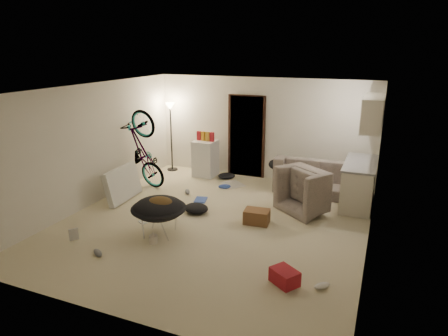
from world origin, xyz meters
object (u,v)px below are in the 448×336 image
at_px(kitchen_counter, 359,184).
at_px(armchair, 314,194).
at_px(sofa, 320,179).
at_px(saucer_chair, 159,213).
at_px(mini_fridge, 205,158).
at_px(drink_case_a, 257,217).
at_px(floor_lamp, 171,122).
at_px(tv_box, 123,184).
at_px(bicycle, 144,167).
at_px(drink_case_b, 285,277).
at_px(juicer, 153,239).

relative_size(kitchen_counter, armchair, 1.46).
xyz_separation_m(sofa, saucer_chair, (-2.26, -3.28, 0.11)).
bearing_deg(mini_fridge, kitchen_counter, -7.14).
bearing_deg(saucer_chair, drink_case_a, 37.42).
height_order(floor_lamp, kitchen_counter, floor_lamp).
height_order(tv_box, drink_case_a, tv_box).
height_order(kitchen_counter, tv_box, kitchen_counter).
height_order(armchair, bicycle, bicycle).
bearing_deg(drink_case_b, juicer, -153.38).
relative_size(tv_box, drink_case_b, 2.92).
bearing_deg(tv_box, juicer, -44.37).
xyz_separation_m(saucer_chair, drink_case_a, (1.44, 1.10, -0.28)).
xyz_separation_m(floor_lamp, mini_fridge, (1.04, -0.10, -0.85)).
xyz_separation_m(mini_fridge, drink_case_a, (2.12, -2.28, -0.33)).
height_order(sofa, drink_case_a, sofa).
height_order(mini_fridge, tv_box, mini_fridge).
bearing_deg(drink_case_b, saucer_chair, -160.70).
bearing_deg(mini_fridge, juicer, -77.41).
height_order(floor_lamp, saucer_chair, floor_lamp).
distance_m(saucer_chair, juicer, 0.47).
height_order(kitchen_counter, armchair, kitchen_counter).
height_order(kitchen_counter, sofa, kitchen_counter).
xyz_separation_m(bicycle, saucer_chair, (1.62, -1.99, -0.10)).
bearing_deg(drink_case_b, bicycle, -178.63).
xyz_separation_m(bicycle, mini_fridge, (0.94, 1.39, -0.04)).
bearing_deg(drink_case_a, sofa, 64.38).
relative_size(bicycle, mini_fridge, 2.08).
relative_size(bicycle, tv_box, 1.74).
relative_size(armchair, juicer, 4.86).
bearing_deg(kitchen_counter, saucer_chair, -137.70).
height_order(kitchen_counter, bicycle, bicycle).
distance_m(kitchen_counter, armchair, 1.03).
bearing_deg(floor_lamp, drink_case_b, -45.05).
bearing_deg(drink_case_b, sofa, 127.14).
xyz_separation_m(saucer_chair, tv_box, (-1.62, 1.16, -0.05)).
height_order(drink_case_b, juicer, drink_case_b).
bearing_deg(kitchen_counter, bicycle, -169.88).
xyz_separation_m(kitchen_counter, sofa, (-0.86, 0.45, -0.14)).
bearing_deg(armchair, drink_case_b, 128.98).
bearing_deg(juicer, drink_case_b, -8.05).
xyz_separation_m(kitchen_counter, mini_fridge, (-3.79, 0.55, 0.02)).
height_order(bicycle, saucer_chair, bicycle).
xyz_separation_m(armchair, tv_box, (-3.93, -1.04, 0.03)).
height_order(bicycle, juicer, bicycle).
distance_m(kitchen_counter, juicer, 4.40).
bearing_deg(tv_box, saucer_chair, -38.58).
xyz_separation_m(armchair, saucer_chair, (-2.31, -2.20, 0.07)).
bearing_deg(drink_case_a, saucer_chair, -147.73).
bearing_deg(mini_fridge, drink_case_a, -45.92).
relative_size(armchair, saucer_chair, 1.06).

